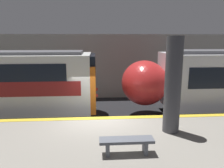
# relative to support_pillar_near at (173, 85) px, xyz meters

# --- Properties ---
(ground_plane) EXTENTS (120.00, 120.00, 0.00)m
(ground_plane) POSITION_rel_support_pillar_near_xyz_m (-2.40, 1.58, -2.63)
(ground_plane) COLOR black
(platform) EXTENTS (40.00, 3.89, 1.01)m
(platform) POSITION_rel_support_pillar_near_xyz_m (-2.40, -0.36, -2.12)
(platform) COLOR gray
(platform) RESTS_ON ground
(station_rear_barrier) EXTENTS (50.00, 0.15, 4.49)m
(station_rear_barrier) POSITION_rel_support_pillar_near_xyz_m (-2.40, 8.38, -0.38)
(station_rear_barrier) COLOR #9E998E
(station_rear_barrier) RESTS_ON ground
(support_pillar_near) EXTENTS (0.55, 0.55, 3.25)m
(support_pillar_near) POSITION_rel_support_pillar_near_xyz_m (0.00, 0.00, 0.00)
(support_pillar_near) COLOR #47474C
(support_pillar_near) RESTS_ON platform
(platform_bench) EXTENTS (1.50, 0.40, 0.45)m
(platform_bench) POSITION_rel_support_pillar_near_xyz_m (-1.74, -1.43, -1.29)
(platform_bench) COLOR slate
(platform_bench) RESTS_ON platform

